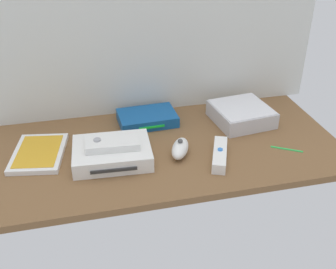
{
  "coord_description": "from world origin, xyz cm",
  "views": [
    {
      "loc": [
        -23.05,
        -97.6,
        63.43
      ],
      "look_at": [
        0.0,
        0.0,
        4.0
      ],
      "focal_mm": 43.69,
      "sensor_mm": 36.0,
      "label": 1
    }
  ],
  "objects_px": {
    "mini_computer": "(241,114)",
    "game_case": "(39,153)",
    "game_console": "(112,153)",
    "stylus_pen": "(287,148)",
    "remote_classic_pad": "(112,142)",
    "network_router": "(147,118)",
    "remote_wand": "(220,155)",
    "remote_nunchuk": "(180,148)"
  },
  "relations": [
    {
      "from": "network_router",
      "to": "remote_wand",
      "type": "height_order",
      "value": "same"
    },
    {
      "from": "remote_wand",
      "to": "remote_classic_pad",
      "type": "height_order",
      "value": "remote_classic_pad"
    },
    {
      "from": "network_router",
      "to": "remote_nunchuk",
      "type": "relative_size",
      "value": 1.69
    },
    {
      "from": "mini_computer",
      "to": "stylus_pen",
      "type": "height_order",
      "value": "mini_computer"
    },
    {
      "from": "mini_computer",
      "to": "remote_nunchuk",
      "type": "distance_m",
      "value": 0.28
    },
    {
      "from": "mini_computer",
      "to": "stylus_pen",
      "type": "xyz_separation_m",
      "value": [
        0.07,
        -0.19,
        -0.02
      ]
    },
    {
      "from": "game_console",
      "to": "mini_computer",
      "type": "distance_m",
      "value": 0.45
    },
    {
      "from": "stylus_pen",
      "to": "game_case",
      "type": "bearing_deg",
      "value": 169.22
    },
    {
      "from": "game_console",
      "to": "stylus_pen",
      "type": "relative_size",
      "value": 2.43
    },
    {
      "from": "mini_computer",
      "to": "game_console",
      "type": "bearing_deg",
      "value": -163.53
    },
    {
      "from": "remote_wand",
      "to": "stylus_pen",
      "type": "distance_m",
      "value": 0.21
    },
    {
      "from": "mini_computer",
      "to": "network_router",
      "type": "distance_m",
      "value": 0.3
    },
    {
      "from": "game_case",
      "to": "remote_classic_pad",
      "type": "height_order",
      "value": "remote_classic_pad"
    },
    {
      "from": "game_console",
      "to": "mini_computer",
      "type": "relative_size",
      "value": 1.16
    },
    {
      "from": "remote_classic_pad",
      "to": "game_console",
      "type": "bearing_deg",
      "value": -133.05
    },
    {
      "from": "game_case",
      "to": "remote_classic_pad",
      "type": "bearing_deg",
      "value": -8.44
    },
    {
      "from": "game_console",
      "to": "stylus_pen",
      "type": "xyz_separation_m",
      "value": [
        0.49,
        -0.06,
        -0.02
      ]
    },
    {
      "from": "game_console",
      "to": "mini_computer",
      "type": "xyz_separation_m",
      "value": [
        0.43,
        0.13,
        0.0
      ]
    },
    {
      "from": "network_router",
      "to": "game_case",
      "type": "bearing_deg",
      "value": -163.12
    },
    {
      "from": "remote_nunchuk",
      "to": "remote_classic_pad",
      "type": "distance_m",
      "value": 0.19
    },
    {
      "from": "mini_computer",
      "to": "network_router",
      "type": "xyz_separation_m",
      "value": [
        -0.29,
        0.06,
        -0.01
      ]
    },
    {
      "from": "remote_classic_pad",
      "to": "remote_wand",
      "type": "bearing_deg",
      "value": -9.19
    },
    {
      "from": "remote_classic_pad",
      "to": "remote_nunchuk",
      "type": "bearing_deg",
      "value": -2.0
    },
    {
      "from": "game_console",
      "to": "remote_classic_pad",
      "type": "distance_m",
      "value": 0.03
    },
    {
      "from": "game_case",
      "to": "network_router",
      "type": "distance_m",
      "value": 0.35
    },
    {
      "from": "remote_classic_pad",
      "to": "stylus_pen",
      "type": "xyz_separation_m",
      "value": [
        0.49,
        -0.07,
        -0.05
      ]
    },
    {
      "from": "game_console",
      "to": "stylus_pen",
      "type": "height_order",
      "value": "game_console"
    },
    {
      "from": "network_router",
      "to": "remote_classic_pad",
      "type": "relative_size",
      "value": 1.24
    },
    {
      "from": "network_router",
      "to": "game_console",
      "type": "bearing_deg",
      "value": -128.13
    },
    {
      "from": "remote_wand",
      "to": "stylus_pen",
      "type": "xyz_separation_m",
      "value": [
        0.2,
        0.0,
        -0.01
      ]
    },
    {
      "from": "mini_computer",
      "to": "stylus_pen",
      "type": "distance_m",
      "value": 0.2
    },
    {
      "from": "remote_wand",
      "to": "stylus_pen",
      "type": "relative_size",
      "value": 1.68
    },
    {
      "from": "network_router",
      "to": "remote_nunchuk",
      "type": "distance_m",
      "value": 0.21
    },
    {
      "from": "game_console",
      "to": "remote_classic_pad",
      "type": "height_order",
      "value": "remote_classic_pad"
    },
    {
      "from": "game_case",
      "to": "remote_classic_pad",
      "type": "distance_m",
      "value": 0.22
    },
    {
      "from": "mini_computer",
      "to": "game_case",
      "type": "distance_m",
      "value": 0.63
    },
    {
      "from": "network_router",
      "to": "mini_computer",
      "type": "bearing_deg",
      "value": -13.8
    },
    {
      "from": "game_case",
      "to": "stylus_pen",
      "type": "xyz_separation_m",
      "value": [
        0.69,
        -0.13,
        -0.0
      ]
    },
    {
      "from": "stylus_pen",
      "to": "remote_nunchuk",
      "type": "bearing_deg",
      "value": 171.58
    },
    {
      "from": "game_console",
      "to": "remote_classic_pad",
      "type": "bearing_deg",
      "value": 45.94
    },
    {
      "from": "mini_computer",
      "to": "remote_nunchuk",
      "type": "height_order",
      "value": "mini_computer"
    },
    {
      "from": "network_router",
      "to": "remote_wand",
      "type": "distance_m",
      "value": 0.29
    }
  ]
}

